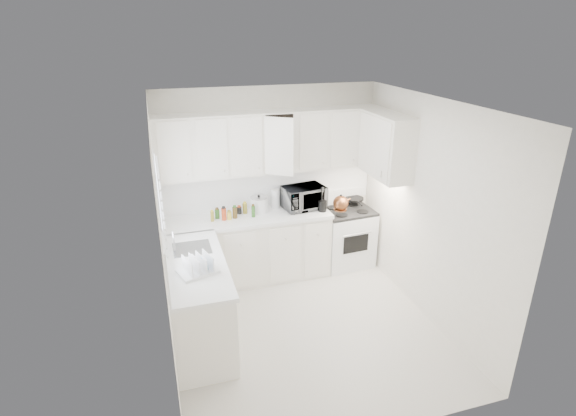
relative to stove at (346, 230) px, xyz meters
name	(u,v)px	position (x,y,z in m)	size (l,w,h in m)	color
floor	(305,327)	(-1.07, -1.30, -0.55)	(3.20, 3.20, 0.00)	silver
ceiling	(309,104)	(-1.07, -1.30, 2.05)	(3.20, 3.20, 0.00)	white
wall_back	(269,181)	(-1.07, 0.30, 0.75)	(3.00, 3.00, 0.00)	white
wall_front	(376,311)	(-1.07, -2.90, 0.75)	(3.00, 3.00, 0.00)	white
wall_left	(163,245)	(-2.57, -1.30, 0.75)	(3.20, 3.20, 0.00)	white
wall_right	(429,212)	(0.43, -1.30, 0.75)	(3.20, 3.20, 0.00)	white
window_blinds	(161,209)	(-2.55, -0.95, 1.00)	(0.06, 0.96, 1.06)	white
lower_cabinets_back	(248,249)	(-1.46, 0.00, -0.10)	(2.22, 0.60, 0.90)	white
lower_cabinets_left	(198,302)	(-2.27, -1.10, -0.10)	(0.60, 1.60, 0.90)	white
countertop_back	(247,218)	(-1.46, -0.01, 0.37)	(2.24, 0.64, 0.05)	white
countertop_left	(195,265)	(-2.26, -1.10, 0.37)	(0.64, 1.62, 0.05)	white
backsplash_back	(270,187)	(-1.07, 0.29, 0.67)	(2.98, 0.02, 0.55)	white
backsplash_left	(164,243)	(-2.56, -1.10, 0.67)	(0.02, 1.60, 0.55)	white
upper_cabinets_back	(272,171)	(-1.07, 0.13, 0.95)	(3.00, 0.33, 0.80)	white
upper_cabinets_right	(384,176)	(0.26, -0.48, 0.95)	(0.33, 0.90, 0.80)	white
sink	(191,239)	(-2.26, -0.75, 0.52)	(0.42, 0.38, 0.30)	gray
stove	(346,230)	(0.00, 0.00, 0.00)	(0.72, 0.59, 1.10)	white
tea_kettle	(341,202)	(-0.18, -0.16, 0.51)	(0.26, 0.22, 0.24)	brown
frying_pan	(355,198)	(0.18, 0.16, 0.41)	(0.26, 0.45, 0.04)	black
microwave	(304,195)	(-0.65, 0.05, 0.59)	(0.56, 0.31, 0.38)	gray
rice_cooker	(259,203)	(-1.27, 0.09, 0.52)	(0.24, 0.24, 0.24)	white
paper_towel	(275,199)	(-1.02, 0.17, 0.53)	(0.12, 0.12, 0.27)	white
utensil_crock	(323,199)	(-0.44, -0.14, 0.58)	(0.12, 0.12, 0.36)	black
dish_rack	(197,263)	(-2.26, -1.32, 0.50)	(0.38, 0.29, 0.21)	white
spice_left_0	(211,212)	(-1.92, 0.12, 0.46)	(0.06, 0.06, 0.13)	olive
spice_left_1	(218,214)	(-1.85, 0.03, 0.46)	(0.06, 0.06, 0.13)	#2E6421
spice_left_2	(222,211)	(-1.77, 0.12, 0.46)	(0.06, 0.06, 0.13)	#C5401A
spice_left_3	(229,213)	(-1.70, 0.03, 0.46)	(0.06, 0.06, 0.13)	gold
spice_left_4	(233,209)	(-1.62, 0.12, 0.46)	(0.06, 0.06, 0.13)	#543D18
spice_left_5	(240,211)	(-1.55, 0.03, 0.46)	(0.06, 0.06, 0.13)	black
spice_left_6	(244,208)	(-1.47, 0.12, 0.46)	(0.06, 0.06, 0.13)	olive
spice_left_7	(251,210)	(-1.40, 0.03, 0.46)	(0.06, 0.06, 0.13)	#2E6421
sauce_right_0	(312,198)	(-0.49, 0.16, 0.49)	(0.06, 0.06, 0.19)	#C5401A
sauce_right_1	(317,199)	(-0.44, 0.10, 0.49)	(0.06, 0.06, 0.19)	gold
sauce_right_2	(319,197)	(-0.38, 0.16, 0.49)	(0.06, 0.06, 0.19)	#543D18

